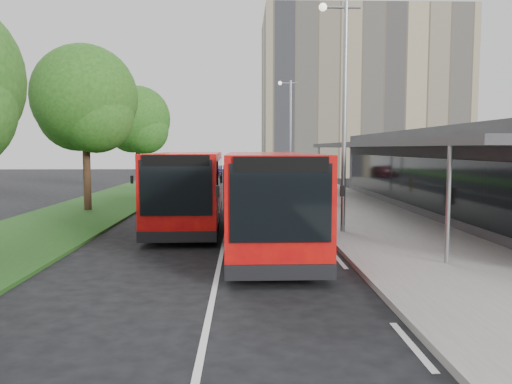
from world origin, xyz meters
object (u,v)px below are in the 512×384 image
tree_far (137,123)px  lamp_post_near (342,102)px  bus_main (267,198)px  car_near (249,171)px  litter_bin (329,196)px  bollard (306,185)px  tree_mid (85,104)px  car_far (232,170)px  lamp_post_far (289,127)px  bus_second (190,188)px

tree_far → lamp_post_near: bearing=-59.7°
bus_main → car_near: size_ratio=2.61×
lamp_post_near → litter_bin: bearing=82.9°
bus_main → litter_bin: 10.99m
bus_main → bollard: size_ratio=10.72×
tree_mid → car_far: 34.95m
tree_far → bollard: 13.07m
lamp_post_far → bus_second: (-5.66, -17.22, -3.21)m
bus_main → lamp_post_near: bearing=30.7°
lamp_post_far → bollard: (0.79, -4.18, -4.08)m
bollard → car_near: 20.18m
tree_far → lamp_post_far: size_ratio=0.95×
bus_main → car_far: bearing=92.2°
tree_mid → bus_main: (8.42, -8.70, -3.71)m
litter_bin → car_far: bearing=100.3°
tree_mid → car_far: tree_mid is taller
bus_second → car_far: size_ratio=3.13×
car_far → litter_bin: bearing=-78.1°
tree_mid → bollard: 15.49m
bus_second → car_far: bus_second is taller
tree_mid → tree_far: (0.00, 12.00, -0.32)m
litter_bin → car_near: bearing=98.3°
tree_far → lamp_post_near: (11.13, -19.05, -0.20)m
bus_main → car_near: 37.32m
tree_mid → lamp_post_near: bearing=-32.4°
tree_far → bus_main: 22.61m
tree_far → bollard: bearing=-15.2°
bollard → bus_second: bearing=-116.3°
lamp_post_far → car_far: bearing=102.9°
tree_mid → lamp_post_near: 13.18m
lamp_post_near → bus_second: 7.08m
lamp_post_near → bus_main: 4.51m
lamp_post_far → tree_mid: bearing=-130.7°
lamp_post_near → bus_second: size_ratio=0.77×
bollard → car_far: bollard is taller
tree_far → litter_bin: bearing=-40.5°
tree_far → tree_mid: bearing=-90.0°
bus_second → car_near: (2.79, 32.88, -0.82)m
tree_mid → car_near: (8.26, 28.61, -4.54)m
litter_bin → bollard: 7.20m
tree_far → bus_second: tree_far is taller
tree_far → lamp_post_near: lamp_post_near is taller
lamp_post_far → car_far: lamp_post_far is taller
bus_main → bollard: (3.50, 17.47, -0.88)m
car_near → car_far: car_near is taller
car_near → bollard: bearing=-62.2°
bus_main → tree_far: bearing=111.5°
lamp_post_near → car_far: (-4.84, 41.11, -4.17)m
litter_bin → car_near: car_near is taller
car_near → tree_far: bearing=-99.1°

